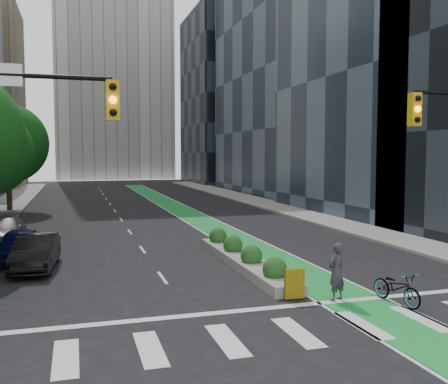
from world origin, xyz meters
TOP-DOWN VIEW (x-y plane):
  - ground at (0.00, 0.00)m, footprint 160.00×160.00m
  - sidewalk_right at (11.80, 25.00)m, footprint 3.60×90.00m
  - bike_lane_paint at (3.00, 30.00)m, footprint 2.20×70.00m
  - building_glass_far at (21.00, 45.00)m, footprint 14.00×24.00m
  - building_dark_end at (20.00, 68.00)m, footprint 14.00×18.00m
  - building_distant at (2.00, 90.00)m, footprint 22.00×16.00m
  - tree_far at (-11.00, 32.00)m, footprint 6.60×6.60m
  - median_planter at (1.20, 7.04)m, footprint 1.20×10.26m
  - bicycle at (4.20, 0.48)m, footprint 1.01×2.10m
  - cyclist at (2.49, 1.33)m, footprint 0.83×0.70m
  - parked_car_left_near at (-8.19, 10.95)m, footprint 1.95×4.34m
  - parked_car_left_mid at (-7.33, 8.89)m, footprint 1.89×4.52m
  - parked_car_left_far at (-9.50, 16.11)m, footprint 2.12×4.95m

SIDE VIEW (x-z plane):
  - ground at x=0.00m, z-range 0.00..0.00m
  - bike_lane_paint at x=3.00m, z-range 0.00..0.01m
  - sidewalk_right at x=11.80m, z-range 0.00..0.15m
  - median_planter at x=1.20m, z-range -0.18..0.92m
  - bicycle at x=4.20m, z-range 0.00..1.06m
  - parked_car_left_far at x=-9.50m, z-range 0.00..1.42m
  - parked_car_left_near at x=-8.19m, z-range 0.00..1.45m
  - parked_car_left_mid at x=-7.33m, z-range 0.00..1.45m
  - cyclist at x=2.49m, z-range 0.00..1.94m
  - tree_far at x=-11.00m, z-range 1.19..10.20m
  - building_dark_end at x=20.00m, z-range 0.00..28.00m
  - building_glass_far at x=21.00m, z-range 0.00..42.00m
  - building_distant at x=2.00m, z-range 0.00..70.00m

